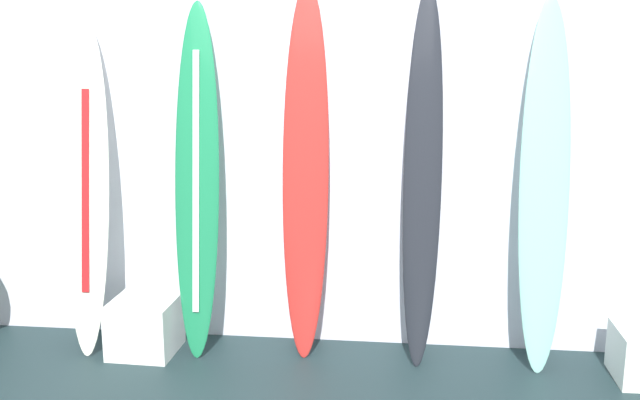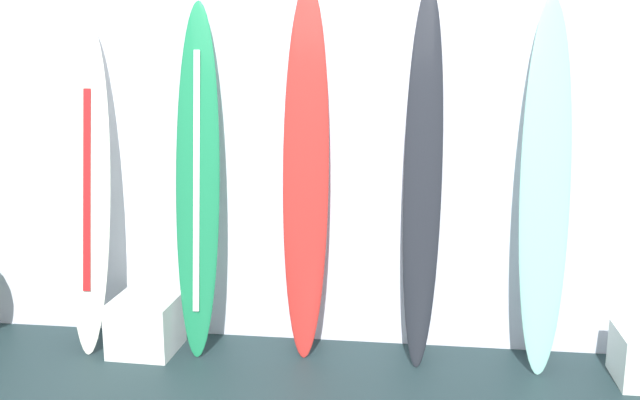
# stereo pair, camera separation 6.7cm
# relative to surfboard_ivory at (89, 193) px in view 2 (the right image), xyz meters

# --- Properties ---
(wall_back) EXTENTS (7.20, 0.20, 2.80)m
(wall_back) POSITION_rel_surfboard_ivory_xyz_m (1.25, 0.34, 0.40)
(wall_back) COLOR silver
(wall_back) RESTS_ON ground
(surfboard_ivory) EXTENTS (0.30, 0.43, 2.03)m
(surfboard_ivory) POSITION_rel_surfboard_ivory_xyz_m (0.00, 0.00, 0.00)
(surfboard_ivory) COLOR silver
(surfboard_ivory) RESTS_ON ground
(surfboard_emerald) EXTENTS (0.28, 0.36, 2.15)m
(surfboard_emerald) POSITION_rel_surfboard_ivory_xyz_m (0.69, 0.02, 0.06)
(surfboard_emerald) COLOR #1A7547
(surfboard_emerald) RESTS_ON ground
(surfboard_crimson) EXTENTS (0.28, 0.30, 2.26)m
(surfboard_crimson) POSITION_rel_surfboard_ivory_xyz_m (1.35, 0.07, 0.14)
(surfboard_crimson) COLOR red
(surfboard_crimson) RESTS_ON ground
(surfboard_charcoal) EXTENTS (0.24, 0.37, 2.25)m
(surfboard_charcoal) POSITION_rel_surfboard_ivory_xyz_m (2.04, 0.04, 0.11)
(surfboard_charcoal) COLOR #202228
(surfboard_charcoal) RESTS_ON ground
(surfboard_seafoam) EXTENTS (0.29, 0.36, 2.17)m
(surfboard_seafoam) POSITION_rel_surfboard_ivory_xyz_m (2.74, 0.04, 0.07)
(surfboard_seafoam) COLOR #83C6B5
(surfboard_seafoam) RESTS_ON ground
(display_block_left) EXTENTS (0.40, 0.40, 0.34)m
(display_block_left) POSITION_rel_surfboard_ivory_xyz_m (0.34, -0.07, -0.83)
(display_block_left) COLOR silver
(display_block_left) RESTS_ON ground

